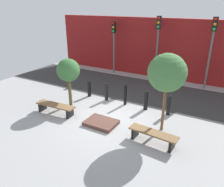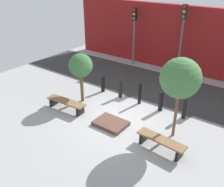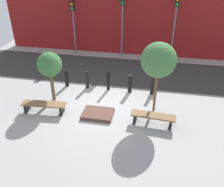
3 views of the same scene
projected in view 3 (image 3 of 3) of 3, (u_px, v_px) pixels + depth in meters
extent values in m
plane|color=#9A9A9A|center=(102.00, 105.00, 11.67)|extent=(18.00, 18.00, 0.00)
cube|color=#313131|center=(116.00, 71.00, 14.82)|extent=(18.00, 3.95, 0.01)
cube|color=maroon|center=(124.00, 24.00, 16.50)|extent=(16.20, 0.50, 3.97)
cube|color=black|center=(27.00, 107.00, 11.17)|extent=(0.13, 0.48, 0.40)
cube|color=black|center=(62.00, 109.00, 11.02)|extent=(0.13, 0.48, 0.40)
cube|color=brown|center=(44.00, 104.00, 10.98)|extent=(2.00, 0.61, 0.06)
cube|color=black|center=(135.00, 118.00, 10.49)|extent=(0.13, 0.47, 0.41)
cube|color=black|center=(171.00, 123.00, 10.17)|extent=(0.13, 0.47, 0.41)
cube|color=brown|center=(153.00, 116.00, 10.21)|extent=(1.86, 0.59, 0.06)
cube|color=brown|center=(98.00, 114.00, 10.95)|extent=(1.33, 0.99, 0.16)
cylinder|color=brown|center=(52.00, 86.00, 11.72)|extent=(0.16, 0.16, 1.54)
sphere|color=#376935|center=(49.00, 65.00, 11.17)|extent=(1.12, 1.12, 1.12)
cylinder|color=brown|center=(156.00, 90.00, 10.83)|extent=(0.11, 0.11, 2.04)
sphere|color=#43763E|center=(159.00, 60.00, 10.11)|extent=(1.47, 1.47, 1.47)
cylinder|color=black|center=(67.00, 79.00, 13.08)|extent=(0.20, 0.20, 0.87)
cylinder|color=black|center=(87.00, 80.00, 12.88)|extent=(0.18, 0.18, 0.96)
cylinder|color=black|center=(108.00, 81.00, 12.67)|extent=(0.15, 0.15, 1.06)
cylinder|color=black|center=(130.00, 84.00, 12.52)|extent=(0.21, 0.21, 0.94)
cylinder|color=black|center=(152.00, 85.00, 12.34)|extent=(0.17, 0.17, 0.96)
cylinder|color=#595959|center=(74.00, 27.00, 16.31)|extent=(0.12, 0.12, 3.71)
cube|color=black|center=(72.00, 4.00, 15.56)|extent=(0.28, 0.16, 0.78)
sphere|color=red|center=(71.00, 0.00, 15.34)|extent=(0.17, 0.17, 0.17)
sphere|color=orange|center=(72.00, 4.00, 15.47)|extent=(0.17, 0.17, 0.17)
sphere|color=green|center=(72.00, 8.00, 15.61)|extent=(0.17, 0.17, 0.17)
cylinder|color=#5A5A5A|center=(122.00, 26.00, 15.69)|extent=(0.12, 0.12, 4.13)
sphere|color=green|center=(122.00, 3.00, 14.88)|extent=(0.17, 0.17, 0.17)
cylinder|color=#5E5E5E|center=(174.00, 29.00, 15.18)|extent=(0.12, 0.12, 4.16)
cube|color=black|center=(178.00, 0.00, 14.31)|extent=(0.28, 0.16, 0.78)
sphere|color=orange|center=(178.00, 0.00, 14.22)|extent=(0.17, 0.17, 0.17)
sphere|color=green|center=(177.00, 5.00, 14.36)|extent=(0.17, 0.17, 0.17)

